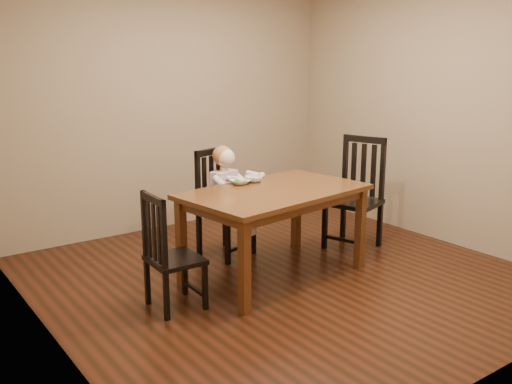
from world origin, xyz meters
TOP-DOWN VIEW (x-y plane):
  - room at (0.00, 0.00)m, footprint 4.01×4.01m
  - dining_table at (-0.04, 0.08)m, footprint 1.69×1.14m
  - chair_child at (-0.11, 0.83)m, footprint 0.55×0.54m
  - chair_left at (-1.11, 0.01)m, footprint 0.39×0.41m
  - chair_right at (1.12, 0.23)m, footprint 0.59×0.60m
  - toddler at (-0.09, 0.78)m, footprint 0.44×0.50m
  - bowl_peas at (-0.17, 0.42)m, footprint 0.19×0.19m
  - bowl_veg at (-0.01, 0.43)m, footprint 0.19×0.19m
  - fork at (-0.21, 0.39)m, footprint 0.09×0.09m

SIDE VIEW (x-z plane):
  - chair_left at x=-1.11m, z-range -0.02..0.91m
  - chair_child at x=-0.11m, z-range -0.02..1.02m
  - chair_right at x=1.12m, z-range -0.02..1.10m
  - toddler at x=-0.09m, z-range 0.36..0.94m
  - dining_table at x=-0.04m, z-range 0.30..1.09m
  - bowl_peas at x=-0.17m, z-range 0.79..0.83m
  - bowl_veg at x=-0.01m, z-range 0.79..0.84m
  - fork at x=-0.21m, z-range 0.81..0.86m
  - room at x=0.00m, z-range 0.00..2.71m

